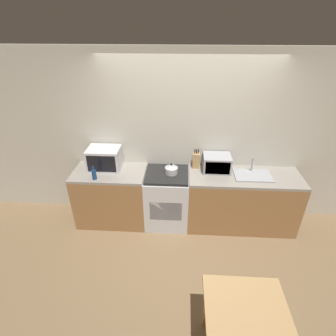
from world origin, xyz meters
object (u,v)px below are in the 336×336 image
at_px(dining_table, 246,320).
at_px(kettle, 171,169).
at_px(bottle, 94,174).
at_px(toaster_oven, 217,163).
at_px(microwave, 105,158).
at_px(stove_range, 167,198).

bearing_deg(dining_table, kettle, 110.88).
distance_m(bottle, toaster_oven, 1.79).
bearing_deg(toaster_oven, microwave, -179.17).
height_order(microwave, dining_table, microwave).
distance_m(stove_range, kettle, 0.53).
height_order(kettle, bottle, bottle).
bearing_deg(bottle, toaster_oven, 11.23).
bearing_deg(microwave, dining_table, -49.48).
height_order(stove_range, bottle, bottle).
bearing_deg(toaster_oven, dining_table, -87.80).
relative_size(toaster_oven, dining_table, 0.56).
bearing_deg(kettle, microwave, 174.67).
bearing_deg(toaster_oven, stove_range, -169.77).
xyz_separation_m(microwave, bottle, (-0.07, -0.32, -0.09)).
xyz_separation_m(kettle, bottle, (-1.08, -0.23, 0.01)).
bearing_deg(stove_range, toaster_oven, 10.23).
distance_m(bottle, dining_table, 2.55).
bearing_deg(dining_table, toaster_oven, 92.20).
bearing_deg(kettle, stove_range, -167.86).
height_order(bottle, dining_table, bottle).
xyz_separation_m(stove_range, bottle, (-1.02, -0.22, 0.53)).
bearing_deg(microwave, kettle, -5.33).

